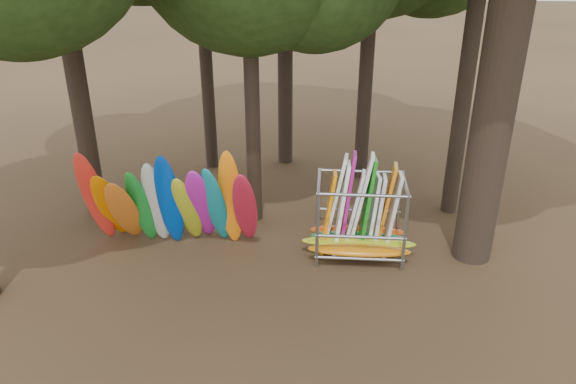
{
  "coord_description": "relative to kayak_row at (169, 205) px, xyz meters",
  "views": [
    {
      "loc": [
        1.1,
        -12.66,
        8.16
      ],
      "look_at": [
        0.04,
        1.5,
        1.4
      ],
      "focal_mm": 35.0,
      "sensor_mm": 36.0,
      "label": 1
    }
  ],
  "objects": [
    {
      "name": "kayak_row",
      "position": [
        0.0,
        0.0,
        0.0
      ],
      "size": [
        4.81,
        2.22,
        3.25
      ],
      "color": "red",
      "rests_on": "ground"
    },
    {
      "name": "storage_rack",
      "position": [
        5.12,
        0.16,
        -0.35
      ],
      "size": [
        3.1,
        1.6,
        2.83
      ],
      "color": "gray",
      "rests_on": "ground"
    },
    {
      "name": "ground",
      "position": [
        3.1,
        -0.52,
        -1.37
      ],
      "size": [
        120.0,
        120.0,
        0.0
      ],
      "primitive_type": "plane",
      "color": "#47331E",
      "rests_on": "ground"
    }
  ]
}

